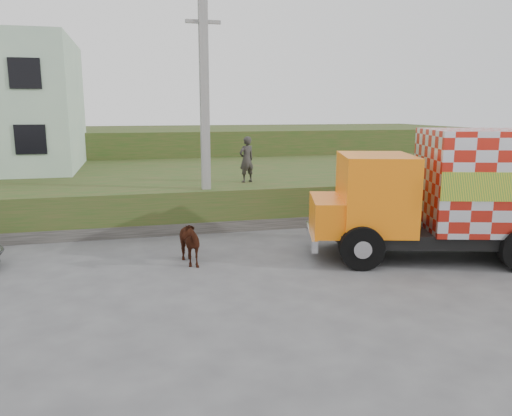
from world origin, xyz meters
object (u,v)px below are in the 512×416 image
object	(u,v)px
cow	(185,242)
pedestrian	(247,159)
cargo_truck	(474,193)
utility_pole	(205,116)

from	to	relation	value
cow	pedestrian	bearing A→B (deg)	47.37
cargo_truck	pedestrian	bearing A→B (deg)	144.55
cow	pedestrian	xyz separation A→B (m)	(2.97, 5.19, 1.74)
utility_pole	cow	world-z (taller)	utility_pole
pedestrian	cargo_truck	bearing A→B (deg)	105.17
pedestrian	cow	bearing A→B (deg)	36.79
cargo_truck	pedestrian	world-z (taller)	cargo_truck
cow	cargo_truck	bearing A→B (deg)	-22.43
utility_pole	cargo_truck	world-z (taller)	utility_pole
pedestrian	utility_pole	bearing A→B (deg)	12.19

